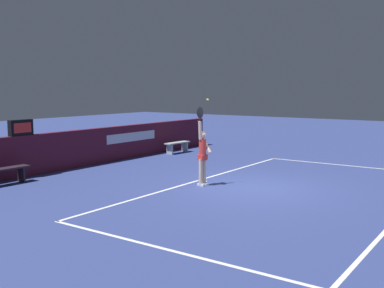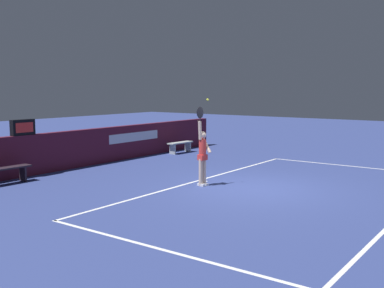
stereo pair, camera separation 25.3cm
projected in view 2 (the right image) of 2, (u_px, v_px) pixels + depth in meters
ground_plane at (253, 188)px, 13.05m from camera, size 60.00×60.00×0.00m
court_lines at (287, 193)px, 12.43m from camera, size 10.82×5.97×0.00m
back_wall at (91, 147)px, 16.93m from camera, size 14.73×0.25×1.33m
speed_display at (23, 127)px, 14.58m from camera, size 0.80×0.20×0.50m
tennis_player at (202, 153)px, 13.28m from camera, size 0.43×0.37×2.32m
tennis_ball at (208, 100)px, 13.12m from camera, size 0.07×0.07×0.07m
courtside_bench_near at (180, 145)px, 20.02m from camera, size 1.34×0.45×0.48m
courtside_bench_far at (2, 172)px, 13.44m from camera, size 1.79×0.41×0.50m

